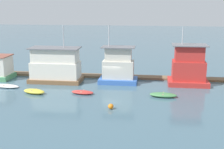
% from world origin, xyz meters
% --- Properties ---
extents(ground_plane, '(200.00, 200.00, 0.00)m').
position_xyz_m(ground_plane, '(0.00, 0.00, 0.00)').
color(ground_plane, '#426070').
extents(dock_walkway, '(51.00, 1.79, 0.30)m').
position_xyz_m(dock_walkway, '(0.00, 3.08, 0.15)').
color(dock_walkway, brown).
rests_on(dock_walkway, ground_plane).
extents(houseboat_brown, '(7.21, 3.55, 7.92)m').
position_xyz_m(houseboat_brown, '(-7.97, -0.49, 2.25)').
color(houseboat_brown, brown).
rests_on(houseboat_brown, ground_plane).
extents(houseboat_blue, '(5.23, 3.24, 7.91)m').
position_xyz_m(houseboat_blue, '(0.71, 0.16, 2.07)').
color(houseboat_blue, '#3866B7').
rests_on(houseboat_blue, ground_plane).
extents(houseboat_red, '(5.33, 3.89, 7.77)m').
position_xyz_m(houseboat_red, '(10.18, 0.45, 2.35)').
color(houseboat_red, red).
rests_on(houseboat_red, ground_plane).
extents(dinghy_white, '(3.92, 1.97, 0.36)m').
position_xyz_m(dinghy_white, '(-13.65, -4.13, 0.18)').
color(dinghy_white, white).
rests_on(dinghy_white, ground_plane).
extents(dinghy_yellow, '(3.16, 2.08, 0.54)m').
position_xyz_m(dinghy_yellow, '(-8.91, -6.37, 0.27)').
color(dinghy_yellow, yellow).
rests_on(dinghy_yellow, ground_plane).
extents(dinghy_red, '(2.92, 1.63, 0.42)m').
position_xyz_m(dinghy_red, '(-3.01, -5.75, 0.21)').
color(dinghy_red, red).
rests_on(dinghy_red, ground_plane).
extents(dinghy_green, '(3.31, 1.72, 0.48)m').
position_xyz_m(dinghy_green, '(6.71, -5.69, 0.24)').
color(dinghy_green, '#47844C').
rests_on(dinghy_green, ground_plane).
extents(buoy_orange, '(0.58, 0.58, 0.58)m').
position_xyz_m(buoy_orange, '(1.15, -10.69, 0.29)').
color(buoy_orange, orange).
rests_on(buoy_orange, ground_plane).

